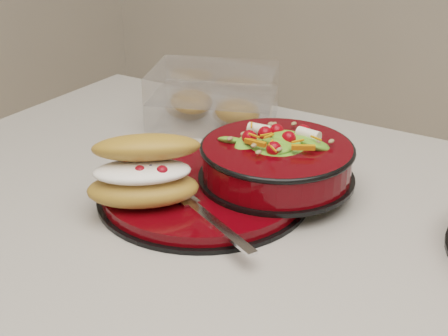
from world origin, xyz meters
The scene contains 5 objects.
dinner_plate centered at (-0.16, 0.00, 0.91)m, with size 0.28×0.28×0.02m.
salad_bowl centered at (-0.08, 0.06, 0.95)m, with size 0.21×0.21×0.09m.
croissant centered at (-0.19, -0.07, 0.96)m, with size 0.16×0.16×0.08m.
fork centered at (-0.10, -0.07, 0.92)m, with size 0.16×0.09×0.00m.
pastry_box centered at (-0.29, 0.24, 0.95)m, with size 0.25×0.22×0.09m.
Camera 1 is at (0.25, -0.61, 1.30)m, focal length 50.00 mm.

